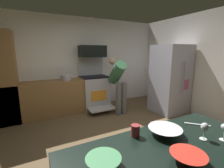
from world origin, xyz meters
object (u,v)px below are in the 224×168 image
object	(u,v)px
refrigerator	(170,79)
mixing_bowl_large	(188,158)
microwave	(92,51)
person_cook	(118,80)
stock_pot	(66,77)
mug_tea	(135,131)
oven_range	(95,91)
mixing_bowl_prep	(165,131)
mixing_bowl_small	(103,163)
wine_glass_far	(205,128)

from	to	relation	value
refrigerator	mixing_bowl_large	size ratio (longest dim) A/B	7.49
microwave	refrigerator	size ratio (longest dim) A/B	0.41
refrigerator	person_cook	bearing A→B (deg)	155.99
stock_pot	person_cook	bearing A→B (deg)	-27.59
microwave	mug_tea	distance (m)	3.44
person_cook	stock_pot	size ratio (longest dim) A/B	5.47
person_cook	oven_range	bearing A→B (deg)	124.73
oven_range	mixing_bowl_large	distance (m)	3.71
refrigerator	mixing_bowl_large	bearing A→B (deg)	-135.54
microwave	mixing_bowl_large	size ratio (longest dim) A/B	3.05
oven_range	microwave	xyz separation A→B (m)	(0.00, 0.10, 1.15)
oven_range	mug_tea	distance (m)	3.31
refrigerator	mixing_bowl_prep	world-z (taller)	refrigerator
person_cook	mixing_bowl_small	xyz separation A→B (m)	(-1.69, -2.77, 0.04)
oven_range	mixing_bowl_large	size ratio (longest dim) A/B	6.13
oven_range	wine_glass_far	world-z (taller)	oven_range
mixing_bowl_prep	mug_tea	xyz separation A→B (m)	(-0.25, 0.10, 0.02)
oven_range	mixing_bowl_large	xyz separation A→B (m)	(-0.73, -3.62, 0.43)
oven_range	mixing_bowl_small	world-z (taller)	oven_range
refrigerator	mug_tea	size ratio (longest dim) A/B	17.08
microwave	mixing_bowl_prep	distance (m)	3.49
refrigerator	wine_glass_far	size ratio (longest dim) A/B	11.91
mixing_bowl_prep	oven_range	bearing A→B (deg)	79.85
person_cook	mixing_bowl_small	size ratio (longest dim) A/B	6.29
mixing_bowl_large	mug_tea	bearing A→B (deg)	104.21
wine_glass_far	microwave	bearing A→B (deg)	84.44
mixing_bowl_large	oven_range	bearing A→B (deg)	78.66
mixing_bowl_large	refrigerator	bearing A→B (deg)	44.46
oven_range	mixing_bowl_prep	distance (m)	3.35
refrigerator	stock_pot	xyz separation A→B (m)	(-2.53, 1.22, 0.06)
person_cook	stock_pot	xyz separation A→B (m)	(-1.23, 0.64, 0.08)
oven_range	person_cook	size ratio (longest dim) A/B	1.00
oven_range	mixing_bowl_small	size ratio (longest dim) A/B	6.30
mixing_bowl_large	wine_glass_far	world-z (taller)	wine_glass_far
mixing_bowl_prep	stock_pot	world-z (taller)	stock_pot
oven_range	mug_tea	xyz separation A→B (m)	(-0.84, -3.17, 0.45)
microwave	mug_tea	size ratio (longest dim) A/B	6.96
refrigerator	person_cook	xyz separation A→B (m)	(-1.30, 0.58, -0.01)
wine_glass_far	mixing_bowl_small	bearing A→B (deg)	174.25
mug_tea	stock_pot	distance (m)	3.19
oven_range	mixing_bowl_large	bearing A→B (deg)	-101.34
stock_pot	oven_range	bearing A→B (deg)	-1.10
mixing_bowl_large	stock_pot	bearing A→B (deg)	91.10
microwave	mug_tea	xyz separation A→B (m)	(-0.84, -3.27, -0.70)
microwave	mixing_bowl_prep	bearing A→B (deg)	-99.87
microwave	refrigerator	world-z (taller)	refrigerator
mixing_bowl_small	stock_pot	distance (m)	3.44
oven_range	mixing_bowl_large	world-z (taller)	oven_range
mixing_bowl_small	wine_glass_far	bearing A→B (deg)	-5.75
mug_tea	mixing_bowl_prep	bearing A→B (deg)	-22.23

